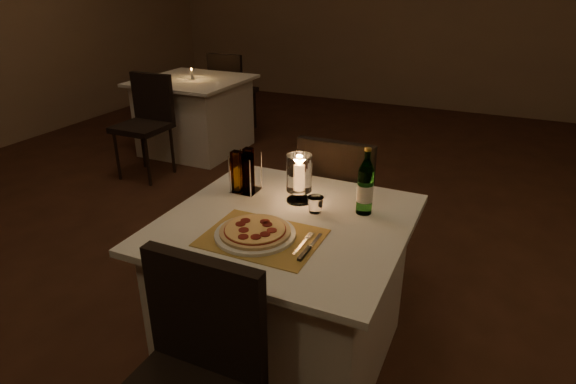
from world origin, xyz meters
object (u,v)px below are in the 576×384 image
at_px(plate, 255,234).
at_px(water_bottle, 365,187).
at_px(pizza, 255,231).
at_px(tumbler, 315,205).
at_px(chair_far, 340,196).
at_px(neighbor_table_left, 195,115).
at_px(chair_near, 191,370).
at_px(main_table, 286,292).
at_px(hurricane_candle, 299,175).

relative_size(plate, water_bottle, 1.09).
distance_m(pizza, tumbler, 0.33).
relative_size(chair_far, plate, 2.81).
bearing_deg(chair_far, neighbor_table_left, 142.29).
bearing_deg(tumbler, water_bottle, 23.03).
xyz_separation_m(plate, pizza, (0.00, -0.00, 0.02)).
bearing_deg(chair_near, neighbor_table_left, 124.63).
distance_m(main_table, pizza, 0.44).
bearing_deg(main_table, chair_far, 90.00).
bearing_deg(neighbor_table_left, chair_near, -55.37).
relative_size(chair_near, tumbler, 12.68).
distance_m(tumbler, hurricane_candle, 0.16).
bearing_deg(chair_far, hurricane_candle, -92.60).
distance_m(tumbler, water_bottle, 0.23).
xyz_separation_m(chair_near, water_bottle, (0.28, 0.92, 0.31)).
height_order(water_bottle, neighbor_table_left, water_bottle).
height_order(chair_far, tumbler, chair_far).
bearing_deg(plate, chair_far, 86.80).
distance_m(chair_far, hurricane_candle, 0.61).
bearing_deg(neighbor_table_left, hurricane_candle, -45.90).
relative_size(chair_near, water_bottle, 3.06).
bearing_deg(chair_far, main_table, -90.00).
bearing_deg(chair_near, pizza, 95.34).
bearing_deg(main_table, neighbor_table_left, 132.00).
relative_size(pizza, tumbler, 3.94).
bearing_deg(pizza, plate, 129.50).
bearing_deg(chair_far, chair_near, -90.00).
xyz_separation_m(pizza, water_bottle, (0.33, 0.38, 0.09)).
height_order(chair_far, hurricane_candle, hurricane_candle).
bearing_deg(main_table, water_bottle, 36.07).
distance_m(chair_near, plate, 0.57).
relative_size(main_table, hurricane_candle, 4.51).
relative_size(main_table, plate, 3.12).
xyz_separation_m(chair_far, tumbler, (0.08, -0.59, 0.23)).
bearing_deg(water_bottle, hurricane_candle, -177.96).
distance_m(plate, tumbler, 0.33).
bearing_deg(hurricane_candle, chair_near, -88.50).
xyz_separation_m(main_table, tumbler, (0.08, 0.12, 0.40)).
distance_m(pizza, hurricane_candle, 0.39).
height_order(chair_near, tumbler, chair_near).
bearing_deg(pizza, hurricane_candle, 85.97).
bearing_deg(tumbler, chair_near, -95.78).
distance_m(pizza, water_bottle, 0.51).
bearing_deg(chair_near, main_table, 90.00).
bearing_deg(hurricane_candle, water_bottle, 2.04).
height_order(main_table, water_bottle, water_bottle).
bearing_deg(plate, main_table, 74.48).
relative_size(plate, tumbler, 4.51).
height_order(plate, neighbor_table_left, plate).
xyz_separation_m(chair_near, neighbor_table_left, (-2.12, 3.07, -0.18)).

